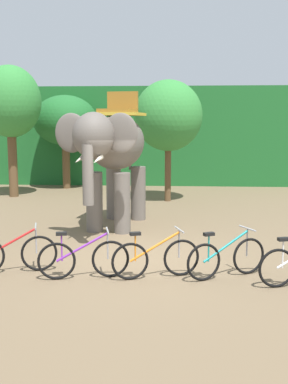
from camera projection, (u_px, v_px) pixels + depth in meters
ground_plane at (140, 258)px, 10.15m from camera, size 80.00×80.00×0.00m
foliage_hedge at (161, 135)px, 24.36m from camera, size 36.00×6.00×4.53m
tree_center_right at (10, 103)px, 18.11m from camera, size 2.35×2.35×5.08m
tree_center_left at (65, 121)px, 20.57m from camera, size 2.78×2.78×4.09m
tree_far_right at (168, 116)px, 17.13m from camera, size 2.48×2.48×4.44m
elephant at (114, 148)px, 12.82m from camera, size 2.26×4.23×3.78m
bike_red at (13, 253)px, 9.14m from camera, size 1.66×0.63×0.92m
bike_purple at (83, 258)px, 8.79m from camera, size 1.68×0.55×0.92m
bike_orange at (156, 258)px, 8.83m from camera, size 1.64×0.68×0.92m
bike_teal at (227, 257)px, 8.85m from camera, size 1.54×0.86×0.92m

